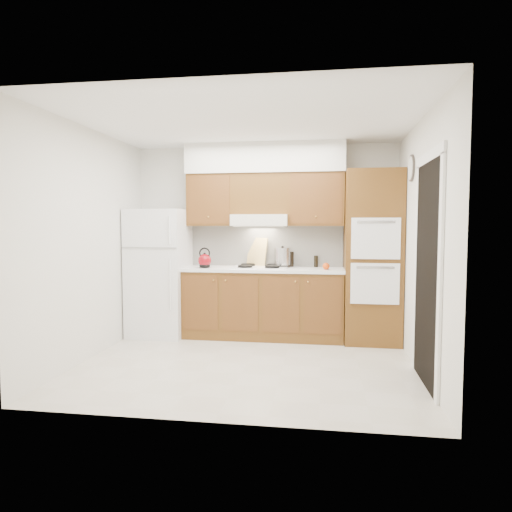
{
  "coord_description": "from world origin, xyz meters",
  "views": [
    {
      "loc": [
        0.82,
        -4.82,
        1.52
      ],
      "look_at": [
        0.04,
        0.45,
        1.15
      ],
      "focal_mm": 32.0,
      "sensor_mm": 36.0,
      "label": 1
    }
  ],
  "objects_px": {
    "stock_pot": "(282,257)",
    "oven_cabinet": "(372,257)",
    "fridge": "(160,273)",
    "kettle": "(205,261)"
  },
  "relations": [
    {
      "from": "oven_cabinet",
      "to": "stock_pot",
      "type": "relative_size",
      "value": 9.86
    },
    {
      "from": "oven_cabinet",
      "to": "stock_pot",
      "type": "height_order",
      "value": "oven_cabinet"
    },
    {
      "from": "kettle",
      "to": "stock_pot",
      "type": "relative_size",
      "value": 0.79
    },
    {
      "from": "stock_pot",
      "to": "oven_cabinet",
      "type": "bearing_deg",
      "value": -8.03
    },
    {
      "from": "oven_cabinet",
      "to": "stock_pot",
      "type": "xyz_separation_m",
      "value": [
        -1.17,
        0.17,
        -0.02
      ]
    },
    {
      "from": "fridge",
      "to": "oven_cabinet",
      "type": "relative_size",
      "value": 0.78
    },
    {
      "from": "fridge",
      "to": "stock_pot",
      "type": "relative_size",
      "value": 7.71
    },
    {
      "from": "oven_cabinet",
      "to": "stock_pot",
      "type": "distance_m",
      "value": 1.18
    },
    {
      "from": "fridge",
      "to": "oven_cabinet",
      "type": "distance_m",
      "value": 2.86
    },
    {
      "from": "oven_cabinet",
      "to": "kettle",
      "type": "relative_size",
      "value": 12.47
    }
  ]
}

